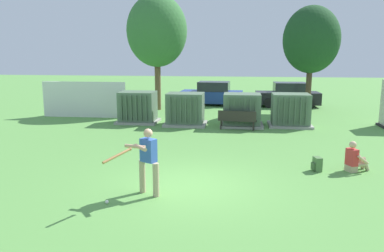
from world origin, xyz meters
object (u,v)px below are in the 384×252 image
(transformer_mid_east, at_px, (242,110))
(park_bench, at_px, (237,119))
(transformer_west, at_px, (138,108))
(sports_ball, at_px, (107,202))
(backpack, at_px, (317,164))
(seated_spectator, at_px, (354,159))
(batter, at_px, (147,159))
(transformer_mid_west, at_px, (185,110))
(transformer_east, at_px, (290,110))
(parked_car_left_of_center, at_px, (288,95))
(parked_car_leftmost, at_px, (212,94))

(transformer_mid_east, bearing_deg, park_bench, -102.48)
(transformer_west, height_order, sports_ball, transformer_west)
(sports_ball, distance_m, backpack, 6.50)
(seated_spectator, bearing_deg, transformer_west, 140.38)
(batter, bearing_deg, park_bench, 75.85)
(seated_spectator, bearing_deg, transformer_mid_west, 132.17)
(transformer_east, relative_size, backpack, 4.77)
(transformer_mid_east, height_order, sports_ball, transformer_mid_east)
(transformer_mid_east, relative_size, seated_spectator, 2.18)
(transformer_west, bearing_deg, transformer_east, -0.31)
(park_bench, bearing_deg, parked_car_left_of_center, 68.58)
(transformer_west, bearing_deg, parked_car_left_of_center, 40.15)
(transformer_mid_east, distance_m, parked_car_leftmost, 7.81)
(transformer_east, distance_m, parked_car_leftmost, 8.49)
(transformer_mid_east, height_order, backpack, transformer_mid_east)
(batter, xyz_separation_m, sports_ball, (-0.85, -0.69, -0.93))
(sports_ball, bearing_deg, transformer_mid_west, 87.47)
(transformer_east, relative_size, parked_car_left_of_center, 0.49)
(sports_ball, relative_size, parked_car_left_of_center, 0.02)
(batter, distance_m, parked_car_leftmost, 17.28)
(transformer_mid_east, bearing_deg, transformer_mid_west, -178.68)
(park_bench, bearing_deg, transformer_east, 26.11)
(backpack, bearing_deg, park_bench, 112.43)
(park_bench, relative_size, seated_spectator, 1.91)
(transformer_mid_west, distance_m, parked_car_leftmost, 7.65)
(transformer_mid_east, relative_size, batter, 1.21)
(transformer_west, relative_size, transformer_mid_west, 1.00)
(park_bench, bearing_deg, seated_spectator, -58.58)
(parked_car_leftmost, bearing_deg, sports_ball, -93.99)
(transformer_mid_east, bearing_deg, batter, -103.98)
(transformer_mid_west, relative_size, sports_ball, 23.33)
(seated_spectator, bearing_deg, sports_ball, -152.76)
(park_bench, bearing_deg, backpack, -67.57)
(batter, bearing_deg, transformer_east, 64.39)
(batter, bearing_deg, sports_ball, -140.94)
(transformer_mid_west, height_order, park_bench, transformer_mid_west)
(transformer_west, relative_size, transformer_east, 1.00)
(seated_spectator, relative_size, backpack, 2.19)
(transformer_mid_west, relative_size, transformer_east, 1.00)
(park_bench, distance_m, backpack, 6.62)
(transformer_west, xyz_separation_m, parked_car_leftmost, (3.36, 7.21, -0.04))
(park_bench, height_order, backpack, park_bench)
(seated_spectator, relative_size, parked_car_left_of_center, 0.23)
(transformer_mid_west, height_order, transformer_mid_east, same)
(parked_car_leftmost, bearing_deg, transformer_mid_east, -74.98)
(transformer_east, height_order, parked_car_leftmost, same)
(transformer_mid_east, distance_m, batter, 10.04)
(transformer_mid_west, xyz_separation_m, sports_ball, (-0.46, -10.36, -0.74))
(transformer_west, relative_size, transformer_mid_east, 1.00)
(transformer_west, relative_size, batter, 1.21)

